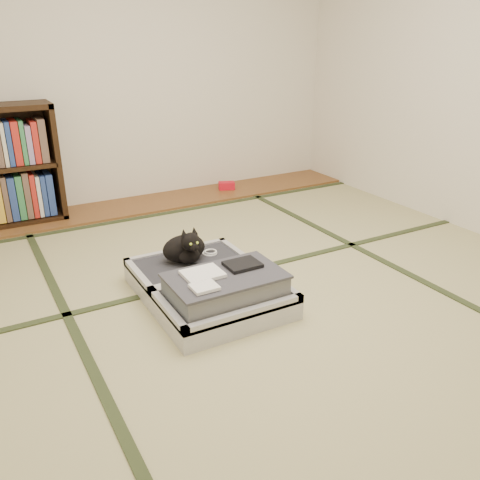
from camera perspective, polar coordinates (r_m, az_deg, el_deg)
floor at (r=2.91m, az=2.53°, el=-7.05°), size 4.50×4.50×0.00m
wood_strip at (r=4.58m, az=-10.71°, el=3.95°), size 4.00×0.50×0.02m
red_item at (r=4.91m, az=-1.51°, el=6.13°), size 0.17×0.14×0.07m
room_shell at (r=2.53m, az=3.13°, el=23.14°), size 4.50×4.50×4.50m
tatami_borders at (r=3.29m, az=-1.99°, el=-3.30°), size 4.00×4.50×0.01m
suitcase at (r=2.88m, az=-3.34°, el=-5.24°), size 0.69×0.92×0.27m
cat at (r=3.06m, az=-6.12°, el=-0.93°), size 0.31×0.31×0.25m
cable_coil at (r=3.19m, az=-3.38°, el=-1.42°), size 0.10×0.10×0.02m
hanger at (r=2.86m, az=-0.63°, el=-7.42°), size 0.41×0.22×0.01m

